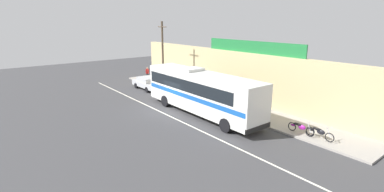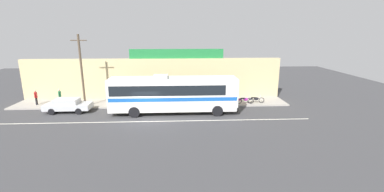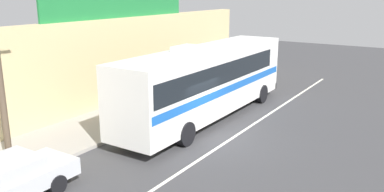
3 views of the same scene
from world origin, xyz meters
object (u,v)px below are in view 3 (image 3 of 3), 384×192
Objects in this scene: pedestrian_by_curb at (151,90)px; motorcycle_black at (239,72)px; parked_car at (2,182)px; motorcycle_purple at (234,75)px; intercity_bus at (206,78)px.

motorcycle_black is at bearing -3.04° from pedestrian_by_curb.
motorcycle_black is (19.58, 1.85, -0.17)m from parked_car.
pedestrian_by_curb reaches higher than motorcycle_black.
motorcycle_black is at bearing 8.94° from motorcycle_purple.
parked_car is 18.41m from motorcycle_purple.
intercity_bus is 10.61m from parked_car.
intercity_bus reaches higher than motorcycle_black.
intercity_bus reaches higher than pedestrian_by_curb.
intercity_bus is 7.18× the size of pedestrian_by_curb.
motorcycle_purple is at bearing 17.54° from intercity_bus.
parked_car is at bearing 175.52° from intercity_bus.
intercity_bus is at bearing -162.46° from motorcycle_purple.
motorcycle_black is at bearing 16.40° from intercity_bus.
intercity_bus is 6.34× the size of motorcycle_black.
intercity_bus is 6.25× the size of motorcycle_purple.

